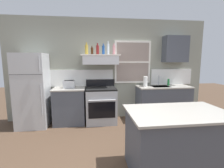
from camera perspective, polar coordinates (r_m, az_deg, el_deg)
The scene contains 19 objects.
ground_plane at distance 2.84m, azimuth 4.60°, elevation -26.42°, with size 16.00×16.00×0.00m, color #4C3828.
back_wall at distance 4.54m, azimuth -0.65°, elevation 5.08°, with size 5.40×0.11×2.70m.
refrigerator at distance 4.41m, azimuth -25.79°, elevation -2.01°, with size 0.70×0.72×1.77m.
counter_left_of_stove at distance 4.37m, azimuth -14.45°, elevation -7.27°, with size 0.79×0.63×0.91m.
toaster at distance 4.30m, azimuth -14.62°, elevation -0.00°, with size 0.30×0.20×0.19m.
stove_range at distance 4.30m, azimuth -3.81°, elevation -7.14°, with size 0.76×0.69×1.09m.
range_hood_shelf at distance 4.24m, azimuth -4.04°, elevation 8.48°, with size 0.96×0.52×0.24m.
bottle_champagne_gold_foil at distance 4.24m, azimuth -8.81°, elevation 11.72°, with size 0.08×0.08×0.29m.
bottle_brown_stout at distance 4.26m, azimuth -6.92°, elevation 11.31°, with size 0.06×0.06×0.22m.
bottle_red_label_wine at distance 4.21m, azimuth -5.02°, elevation 11.72°, with size 0.07×0.07×0.28m.
bottle_blue_liqueur at distance 4.19m, azimuth -3.02°, elevation 11.69°, with size 0.07×0.07×0.27m.
bottle_clear_tall at distance 4.28m, azimuth -1.37°, elevation 12.04°, with size 0.06×0.06×0.34m.
bottle_rose_pink at distance 4.30m, azimuth 0.67°, elevation 11.73°, with size 0.07×0.07×0.29m.
counter_right_with_sink at distance 4.75m, azimuth 17.20°, elevation -6.10°, with size 1.43×0.63×0.91m.
sink_faucet at distance 4.69m, azimuth 15.94°, elevation 1.57°, with size 0.03×0.17×0.28m.
paper_towel_roll at distance 4.45m, azimuth 11.47°, elevation 0.86°, with size 0.11×0.11×0.27m, color white.
dish_soap_bottle at distance 4.82m, azimuth 18.94°, elevation 0.59°, with size 0.06×0.06×0.18m, color #268C3F.
kitchen_island at distance 2.66m, azimuth 21.41°, elevation -18.16°, with size 1.40×0.90×0.91m.
upper_cabinet_right at distance 4.90m, azimuth 21.07°, elevation 11.18°, with size 0.64×0.32×0.70m.
Camera 1 is at (-0.50, -2.27, 1.62)m, focal length 26.42 mm.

